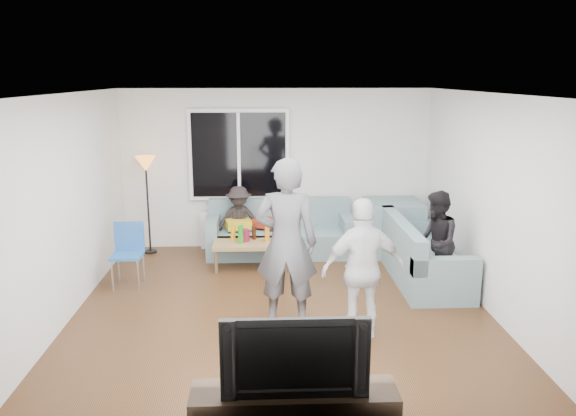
{
  "coord_description": "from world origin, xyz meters",
  "views": [
    {
      "loc": [
        -0.21,
        -6.41,
        2.8
      ],
      "look_at": [
        0.1,
        0.6,
        1.15
      ],
      "focal_mm": 35.32,
      "sensor_mm": 36.0,
      "label": 1
    }
  ],
  "objects_px": {
    "spectator_back": "(239,221)",
    "sofa_back_section": "(280,228)",
    "player_left": "(286,243)",
    "spectator_right": "(436,243)",
    "side_chair": "(127,256)",
    "television": "(294,352)",
    "coffee_table": "(251,254)",
    "floor_lamp": "(148,206)",
    "player_right": "(363,269)",
    "tv_console": "(294,415)",
    "sofa_right_section": "(425,251)"
  },
  "relations": [
    {
      "from": "player_left",
      "to": "spectator_right",
      "type": "height_order",
      "value": "player_left"
    },
    {
      "from": "player_right",
      "to": "tv_console",
      "type": "relative_size",
      "value": 0.97
    },
    {
      "from": "sofa_back_section",
      "to": "spectator_back",
      "type": "relative_size",
      "value": 2.08
    },
    {
      "from": "sofa_right_section",
      "to": "floor_lamp",
      "type": "relative_size",
      "value": 1.28
    },
    {
      "from": "floor_lamp",
      "to": "spectator_right",
      "type": "distance_m",
      "value": 4.49
    },
    {
      "from": "sofa_right_section",
      "to": "side_chair",
      "type": "xyz_separation_m",
      "value": [
        -4.07,
        -0.07,
        0.01
      ]
    },
    {
      "from": "side_chair",
      "to": "spectator_back",
      "type": "bearing_deg",
      "value": 43.16
    },
    {
      "from": "coffee_table",
      "to": "player_right",
      "type": "bearing_deg",
      "value": -62.06
    },
    {
      "from": "sofa_back_section",
      "to": "spectator_back",
      "type": "bearing_deg",
      "value": 177.37
    },
    {
      "from": "player_left",
      "to": "spectator_right",
      "type": "distance_m",
      "value": 2.19
    },
    {
      "from": "spectator_back",
      "to": "television",
      "type": "bearing_deg",
      "value": -84.94
    },
    {
      "from": "floor_lamp",
      "to": "spectator_right",
      "type": "relative_size",
      "value": 1.15
    },
    {
      "from": "side_chair",
      "to": "tv_console",
      "type": "bearing_deg",
      "value": -59.27
    },
    {
      "from": "spectator_right",
      "to": "tv_console",
      "type": "relative_size",
      "value": 0.85
    },
    {
      "from": "side_chair",
      "to": "spectator_right",
      "type": "relative_size",
      "value": 0.63
    },
    {
      "from": "player_right",
      "to": "floor_lamp",
      "type": "bearing_deg",
      "value": -55.54
    },
    {
      "from": "player_left",
      "to": "player_right",
      "type": "distance_m",
      "value": 0.91
    },
    {
      "from": "coffee_table",
      "to": "player_left",
      "type": "height_order",
      "value": "player_left"
    },
    {
      "from": "coffee_table",
      "to": "floor_lamp",
      "type": "distance_m",
      "value": 1.92
    },
    {
      "from": "sofa_right_section",
      "to": "player_right",
      "type": "height_order",
      "value": "player_right"
    },
    {
      "from": "sofa_back_section",
      "to": "player_right",
      "type": "relative_size",
      "value": 1.48
    },
    {
      "from": "spectator_back",
      "to": "sofa_back_section",
      "type": "bearing_deg",
      "value": -4.9
    },
    {
      "from": "side_chair",
      "to": "player_right",
      "type": "relative_size",
      "value": 0.55
    },
    {
      "from": "sofa_right_section",
      "to": "floor_lamp",
      "type": "xyz_separation_m",
      "value": [
        -4.07,
        1.44,
        0.36
      ]
    },
    {
      "from": "television",
      "to": "spectator_back",
      "type": "bearing_deg",
      "value": 97.33
    },
    {
      "from": "floor_lamp",
      "to": "spectator_back",
      "type": "relative_size",
      "value": 1.41
    },
    {
      "from": "side_chair",
      "to": "player_right",
      "type": "bearing_deg",
      "value": -29.88
    },
    {
      "from": "player_right",
      "to": "side_chair",
      "type": "bearing_deg",
      "value": -37.67
    },
    {
      "from": "player_left",
      "to": "coffee_table",
      "type": "bearing_deg",
      "value": -71.24
    },
    {
      "from": "player_right",
      "to": "spectator_back",
      "type": "relative_size",
      "value": 1.41
    },
    {
      "from": "sofa_right_section",
      "to": "television",
      "type": "bearing_deg",
      "value": 150.18
    },
    {
      "from": "spectator_back",
      "to": "tv_console",
      "type": "xyz_separation_m",
      "value": [
        0.62,
        -4.8,
        -0.33
      ]
    },
    {
      "from": "side_chair",
      "to": "tv_console",
      "type": "xyz_separation_m",
      "value": [
        2.06,
        -3.43,
        -0.21
      ]
    },
    {
      "from": "floor_lamp",
      "to": "tv_console",
      "type": "height_order",
      "value": "floor_lamp"
    },
    {
      "from": "player_right",
      "to": "spectator_right",
      "type": "bearing_deg",
      "value": -140.99
    },
    {
      "from": "sofa_right_section",
      "to": "television",
      "type": "distance_m",
      "value": 4.05
    },
    {
      "from": "coffee_table",
      "to": "spectator_right",
      "type": "relative_size",
      "value": 0.81
    },
    {
      "from": "tv_console",
      "to": "side_chair",
      "type": "bearing_deg",
      "value": 121.02
    },
    {
      "from": "side_chair",
      "to": "player_right",
      "type": "xyz_separation_m",
      "value": [
        2.9,
        -1.65,
        0.35
      ]
    },
    {
      "from": "player_left",
      "to": "player_right",
      "type": "xyz_separation_m",
      "value": [
        0.81,
        -0.38,
        -0.19
      ]
    },
    {
      "from": "floor_lamp",
      "to": "tv_console",
      "type": "relative_size",
      "value": 0.97
    },
    {
      "from": "tv_console",
      "to": "television",
      "type": "bearing_deg",
      "value": 0.0
    },
    {
      "from": "floor_lamp",
      "to": "player_left",
      "type": "bearing_deg",
      "value": -53.07
    },
    {
      "from": "spectator_right",
      "to": "player_left",
      "type": "bearing_deg",
      "value": -56.14
    },
    {
      "from": "player_left",
      "to": "television",
      "type": "xyz_separation_m",
      "value": [
        -0.03,
        -2.16,
        -0.21
      ]
    },
    {
      "from": "floor_lamp",
      "to": "player_right",
      "type": "distance_m",
      "value": 4.29
    },
    {
      "from": "side_chair",
      "to": "television",
      "type": "height_order",
      "value": "television"
    },
    {
      "from": "floor_lamp",
      "to": "tv_console",
      "type": "distance_m",
      "value": 5.38
    },
    {
      "from": "spectator_right",
      "to": "spectator_back",
      "type": "height_order",
      "value": "spectator_right"
    },
    {
      "from": "sofa_right_section",
      "to": "coffee_table",
      "type": "height_order",
      "value": "sofa_right_section"
    }
  ]
}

